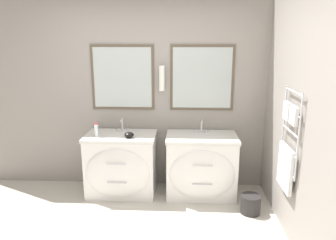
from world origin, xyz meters
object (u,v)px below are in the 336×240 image
(vanity_right, at_px, (201,165))
(toiletry_bottle, at_px, (96,130))
(vanity_left, at_px, (121,164))
(amenity_bowl, at_px, (129,135))
(waste_bin, at_px, (251,204))

(vanity_right, distance_m, toiletry_bottle, 1.41)
(vanity_left, relative_size, amenity_bowl, 7.60)
(toiletry_bottle, distance_m, waste_bin, 2.08)
(vanity_left, relative_size, vanity_right, 1.00)
(waste_bin, bearing_deg, vanity_right, 142.75)
(vanity_left, relative_size, toiletry_bottle, 5.00)
(vanity_right, relative_size, amenity_bowl, 7.60)
(vanity_right, xyz_separation_m, waste_bin, (0.57, -0.43, -0.30))
(vanity_left, distance_m, amenity_bowl, 0.46)
(vanity_left, height_order, waste_bin, vanity_left)
(vanity_left, bearing_deg, toiletry_bottle, -168.63)
(vanity_left, bearing_deg, amenity_bowl, -33.83)
(toiletry_bottle, bearing_deg, amenity_bowl, -4.43)
(vanity_right, relative_size, toiletry_bottle, 5.00)
(vanity_right, bearing_deg, amenity_bowl, -174.36)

